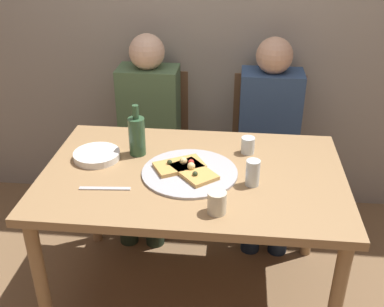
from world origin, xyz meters
name	(u,v)px	position (x,y,z in m)	size (l,w,h in m)	color
ground_plane	(193,291)	(0.00, 0.00, 0.00)	(8.00, 8.00, 0.00)	brown
back_wall	(210,4)	(0.00, 1.00, 1.30)	(6.00, 0.10, 2.60)	gray
dining_table	(193,187)	(0.00, 0.00, 0.65)	(1.38, 0.88, 0.74)	#99754C
pizza_tray	(190,172)	(-0.01, -0.02, 0.74)	(0.44, 0.44, 0.01)	#ADADB2
pizza_slice_last	(180,165)	(-0.06, 0.01, 0.76)	(0.26, 0.22, 0.05)	tan
pizza_slice_extra	(193,171)	(0.01, -0.04, 0.76)	(0.24, 0.25, 0.05)	tan
wine_bottle	(137,135)	(-0.29, 0.14, 0.84)	(0.08, 0.08, 0.26)	#2D5133
tumbler_near	(253,173)	(0.27, -0.08, 0.80)	(0.06, 0.06, 0.12)	silver
tumbler_far	(217,202)	(0.13, -0.31, 0.79)	(0.08, 0.08, 0.09)	beige
wine_glass	(248,145)	(0.25, 0.21, 0.78)	(0.07, 0.07, 0.08)	silver
plate_stack	(97,155)	(-0.47, 0.08, 0.76)	(0.22, 0.22, 0.03)	white
table_knife	(105,188)	(-0.36, -0.19, 0.74)	(0.22, 0.02, 0.01)	#B7B7BC
chair_left	(153,133)	(-0.35, 0.84, 0.51)	(0.44, 0.44, 0.90)	brown
chair_right	(267,138)	(0.38, 0.84, 0.51)	(0.44, 0.44, 0.90)	brown
guest_in_sweater	(147,125)	(-0.35, 0.69, 0.64)	(0.36, 0.56, 1.17)	#4C6B47
guest_in_beanie	(269,130)	(0.38, 0.69, 0.64)	(0.36, 0.56, 1.17)	navy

